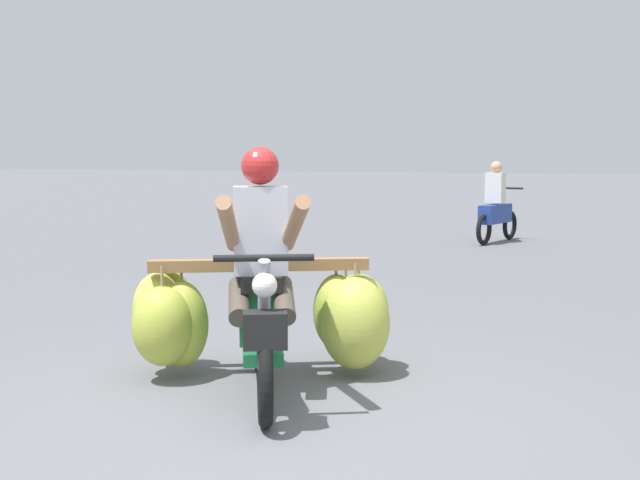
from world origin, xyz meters
TOP-DOWN VIEW (x-y plane):
  - ground_plane at (0.00, 0.00)m, footprint 120.00×120.00m
  - motorbike_main_loaded at (-0.44, 0.94)m, footprint 1.83×1.97m
  - motorbike_distant_ahead_left at (-0.47, 10.18)m, footprint 0.61×1.59m

SIDE VIEW (x-z plane):
  - ground_plane at x=0.00m, z-range 0.00..0.00m
  - motorbike_main_loaded at x=-0.44m, z-range -0.30..1.28m
  - motorbike_distant_ahead_left at x=-0.47m, z-range -0.13..1.27m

